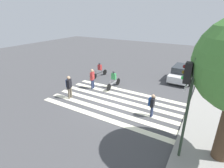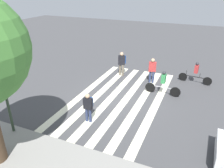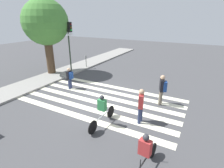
{
  "view_description": "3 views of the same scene",
  "coord_description": "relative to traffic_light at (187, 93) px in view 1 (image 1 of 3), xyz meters",
  "views": [
    {
      "loc": [
        10.36,
        5.85,
        6.36
      ],
      "look_at": [
        -0.26,
        -0.41,
        1.33
      ],
      "focal_mm": 28.0,
      "sensor_mm": 36.0,
      "label": 1
    },
    {
      "loc": [
        -4.36,
        11.29,
        6.49
      ],
      "look_at": [
        0.53,
        -0.06,
        0.8
      ],
      "focal_mm": 35.0,
      "sensor_mm": 36.0,
      "label": 2
    },
    {
      "loc": [
        -8.64,
        -5.4,
        5.02
      ],
      "look_at": [
        0.4,
        -0.52,
        1.06
      ],
      "focal_mm": 28.0,
      "sensor_mm": 36.0,
      "label": 3
    }
  ],
  "objects": [
    {
      "name": "crosswalk_stripes",
      "position": [
        -3.29,
        -5.22,
        -3.37
      ],
      "size": [
        5.07,
        10.0,
        0.01
      ],
      "color": "#F2EDCC",
      "rests_on": "ground_plane"
    },
    {
      "name": "traffic_light",
      "position": [
        0.0,
        0.0,
        0.0
      ],
      "size": [
        0.6,
        0.5,
        4.82
      ],
      "color": "#283828",
      "rests_on": "ground_plane"
    },
    {
      "name": "car_parked_dark_suv",
      "position": [
        -10.92,
        -1.71,
        -2.62
      ],
      "size": [
        4.4,
        2.19,
        1.48
      ],
      "rotation": [
        0.0,
        0.0,
        -0.03
      ],
      "color": "silver",
      "rests_on": "ground_plane"
    },
    {
      "name": "ground_plane",
      "position": [
        -3.29,
        -5.22,
        -3.37
      ],
      "size": [
        60.0,
        60.0,
        0.0
      ],
      "primitive_type": "plane",
      "color": "#444447"
    },
    {
      "name": "cyclist_far_lane",
      "position": [
        -7.43,
        -9.4,
        -2.51
      ],
      "size": [
        2.28,
        0.42,
        1.57
      ],
      "rotation": [
        0.0,
        0.0,
        -0.11
      ],
      "color": "black",
      "rests_on": "ground_plane"
    },
    {
      "name": "sidewalk_curb",
      "position": [
        -3.29,
        1.03,
        -3.3
      ],
      "size": [
        36.0,
        2.5,
        0.14
      ],
      "color": "gray",
      "rests_on": "ground_plane"
    },
    {
      "name": "pedestrian_child_with_backpack",
      "position": [
        -4.57,
        -8.24,
        -2.34
      ],
      "size": [
        0.55,
        0.35,
        1.82
      ],
      "rotation": [
        0.0,
        0.0,
        3.4
      ],
      "color": "navy",
      "rests_on": "ground_plane"
    },
    {
      "name": "pedestrian_adult_yellow_jacket",
      "position": [
        -2.8,
        -2.18,
        -2.44
      ],
      "size": [
        0.45,
        0.38,
        1.6
      ],
      "rotation": [
        0.0,
        0.0,
        0.03
      ],
      "color": "navy",
      "rests_on": "ground_plane"
    },
    {
      "name": "cyclist_mid_street",
      "position": [
        -5.66,
        -6.69,
        -2.51
      ],
      "size": [
        2.27,
        0.41,
        1.61
      ],
      "rotation": [
        0.0,
        0.0,
        -0.03
      ],
      "color": "black",
      "rests_on": "ground_plane"
    },
    {
      "name": "pedestrian_adult_tall_backpack",
      "position": [
        -2.11,
        -8.7,
        -2.28
      ],
      "size": [
        0.57,
        0.54,
        1.86
      ],
      "rotation": [
        0.0,
        0.0,
        0.35
      ],
      "color": "#6B6051",
      "rests_on": "ground_plane"
    }
  ]
}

